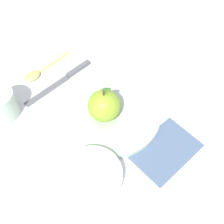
% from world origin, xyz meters
% --- Properties ---
extents(ground_plane, '(2.40, 2.40, 0.00)m').
position_xyz_m(ground_plane, '(0.00, 0.00, 0.00)').
color(ground_plane, silver).
extents(dinner_plate, '(0.24, 0.24, 0.02)m').
position_xyz_m(dinner_plate, '(-0.00, -0.05, 0.01)').
color(dinner_plate, '#B2C6B2').
rests_on(dinner_plate, ground_plane).
extents(apple, '(0.08, 0.08, 0.09)m').
position_xyz_m(apple, '(-0.02, -0.03, 0.05)').
color(apple, '#8CB22D').
rests_on(apple, dinner_plate).
extents(side_bowl, '(0.14, 0.14, 0.03)m').
position_xyz_m(side_bowl, '(-0.16, -0.12, 0.02)').
color(side_bowl, white).
rests_on(side_bowl, ground_plane).
extents(cup, '(0.08, 0.08, 0.08)m').
position_xyz_m(cup, '(-0.16, 0.17, 0.04)').
color(cup, '#B2C6B2').
rests_on(cup, ground_plane).
extents(knife, '(0.22, 0.04, 0.01)m').
position_xyz_m(knife, '(0.02, 0.14, 0.00)').
color(knife, '#59595E').
rests_on(knife, ground_plane).
extents(spoon, '(0.17, 0.04, 0.01)m').
position_xyz_m(spoon, '(-0.02, 0.21, 0.01)').
color(spoon, '#D8B766').
rests_on(spoon, ground_plane).
extents(linen_napkin, '(0.17, 0.13, 0.00)m').
position_xyz_m(linen_napkin, '(0.00, -0.20, 0.00)').
color(linen_napkin, slate).
rests_on(linen_napkin, ground_plane).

